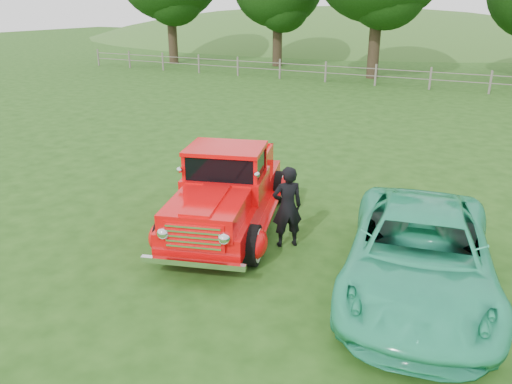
% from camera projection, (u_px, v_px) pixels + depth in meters
% --- Properties ---
extents(ground, '(140.00, 140.00, 0.00)m').
position_uv_depth(ground, '(220.00, 267.00, 9.01)').
color(ground, '#1E4512').
rests_on(ground, ground).
extents(distant_hills, '(116.00, 60.00, 18.00)m').
position_uv_depth(distant_hills, '(442.00, 80.00, 61.71)').
color(distant_hills, '#3B6324').
rests_on(distant_hills, ground).
extents(fence_line, '(48.00, 0.12, 1.20)m').
position_uv_depth(fence_line, '(430.00, 78.00, 27.04)').
color(fence_line, slate).
rests_on(fence_line, ground).
extents(red_pickup, '(3.22, 5.27, 1.78)m').
position_uv_depth(red_pickup, '(227.00, 191.00, 10.38)').
color(red_pickup, black).
rests_on(red_pickup, ground).
extents(teal_sedan, '(3.08, 5.25, 1.37)m').
position_uv_depth(teal_sedan, '(419.00, 254.00, 8.04)').
color(teal_sedan, '#2EBB8A').
rests_on(teal_sedan, ground).
extents(man, '(0.70, 0.68, 1.63)m').
position_uv_depth(man, '(287.00, 207.00, 9.54)').
color(man, black).
rests_on(man, ground).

